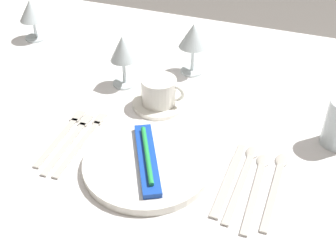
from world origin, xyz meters
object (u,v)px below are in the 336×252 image
(toothbrush_package, at_px, (147,158))
(fork_outer, at_px, (84,140))
(wine_glass_right, at_px, (193,38))
(dinner_plate, at_px, (147,164))
(spoon_tea, at_px, (277,180))
(fork_salad, at_px, (63,135))
(dinner_knife, at_px, (229,180))
(coffee_cup_far, at_px, (160,91))
(spoon_soup, at_px, (245,173))
(spoon_dessert, at_px, (258,181))
(wine_glass_centre, at_px, (32,12))
(wine_glass_left, at_px, (123,51))
(fork_inner, at_px, (71,140))

(toothbrush_package, xyz_separation_m, fork_outer, (-0.16, 0.03, -0.02))
(toothbrush_package, height_order, wine_glass_right, wine_glass_right)
(dinner_plate, relative_size, spoon_tea, 1.20)
(fork_outer, distance_m, fork_salad, 0.05)
(dinner_knife, bearing_deg, coffee_cup_far, 138.66)
(dinner_plate, bearing_deg, spoon_soup, 14.89)
(toothbrush_package, distance_m, fork_outer, 0.17)
(spoon_dessert, xyz_separation_m, wine_glass_right, (-0.25, 0.36, 0.10))
(dinner_plate, relative_size, wine_glass_right, 1.87)
(fork_salad, xyz_separation_m, wine_glass_centre, (-0.34, 0.39, 0.08))
(wine_glass_centre, xyz_separation_m, wine_glass_left, (0.37, -0.15, 0.01))
(dinner_plate, xyz_separation_m, fork_salad, (-0.22, 0.03, -0.01))
(coffee_cup_far, bearing_deg, spoon_dessert, -32.88)
(spoon_dessert, bearing_deg, coffee_cup_far, 147.12)
(fork_salad, height_order, spoon_soup, spoon_soup)
(spoon_soup, bearing_deg, toothbrush_package, -165.11)
(dinner_knife, xyz_separation_m, wine_glass_centre, (-0.72, 0.40, 0.08))
(toothbrush_package, xyz_separation_m, wine_glass_left, (-0.18, 0.27, 0.07))
(fork_inner, xyz_separation_m, spoon_soup, (0.38, 0.03, 0.00))
(dinner_plate, height_order, spoon_soup, dinner_plate)
(spoon_soup, relative_size, wine_glass_right, 1.65)
(coffee_cup_far, bearing_deg, dinner_knife, -41.34)
(dinner_plate, distance_m, fork_inner, 0.19)
(dinner_plate, distance_m, wine_glass_right, 0.41)
(fork_salad, height_order, dinner_knife, same)
(coffee_cup_far, bearing_deg, fork_inner, -124.00)
(toothbrush_package, bearing_deg, fork_salad, 172.51)
(fork_outer, bearing_deg, coffee_cup_far, 60.53)
(fork_outer, distance_m, spoon_dessert, 0.38)
(wine_glass_centre, bearing_deg, fork_inner, -48.13)
(spoon_soup, bearing_deg, wine_glass_centre, 153.54)
(wine_glass_right, bearing_deg, toothbrush_package, -85.24)
(dinner_knife, relative_size, spoon_tea, 0.99)
(spoon_soup, height_order, spoon_tea, same)
(fork_inner, height_order, dinner_knife, same)
(dinner_plate, xyz_separation_m, fork_inner, (-0.19, 0.02, -0.01))
(toothbrush_package, height_order, spoon_soup, toothbrush_package)
(fork_outer, relative_size, dinner_knife, 1.04)
(fork_salad, height_order, wine_glass_centre, wine_glass_centre)
(fork_salad, relative_size, coffee_cup_far, 1.92)
(dinner_knife, bearing_deg, wine_glass_right, 117.72)
(fork_inner, relative_size, coffee_cup_far, 1.98)
(fork_outer, relative_size, spoon_dessert, 1.01)
(spoon_tea, relative_size, wine_glass_right, 1.57)
(fork_salad, distance_m, spoon_dessert, 0.44)
(dinner_knife, height_order, coffee_cup_far, coffee_cup_far)
(spoon_soup, bearing_deg, fork_salad, -176.90)
(toothbrush_package, distance_m, wine_glass_left, 0.34)
(wine_glass_centre, height_order, wine_glass_left, wine_glass_left)
(spoon_soup, bearing_deg, dinner_knife, -129.00)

